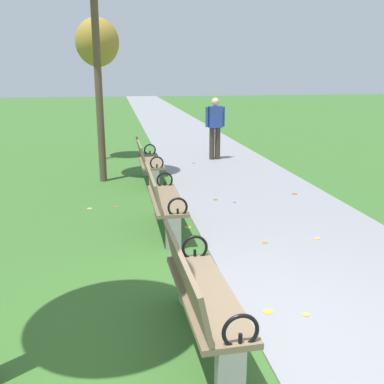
{
  "coord_description": "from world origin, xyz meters",
  "views": [
    {
      "loc": [
        -1.15,
        -3.2,
        2.31
      ],
      "look_at": [
        -0.05,
        3.17,
        0.55
      ],
      "focal_mm": 41.61,
      "sensor_mm": 36.0,
      "label": 1
    }
  ],
  "objects_px": {
    "tree_3": "(97,44)",
    "park_bench_3": "(148,161)",
    "park_bench_2": "(163,199)",
    "park_bench_1": "(200,294)",
    "pedestrian_walking": "(215,125)"
  },
  "relations": [
    {
      "from": "park_bench_1",
      "to": "park_bench_2",
      "type": "height_order",
      "value": "same"
    },
    {
      "from": "park_bench_1",
      "to": "park_bench_3",
      "type": "bearing_deg",
      "value": 90.0
    },
    {
      "from": "park_bench_2",
      "to": "park_bench_1",
      "type": "bearing_deg",
      "value": -90.0
    },
    {
      "from": "tree_3",
      "to": "park_bench_3",
      "type": "bearing_deg",
      "value": -71.48
    },
    {
      "from": "park_bench_1",
      "to": "tree_3",
      "type": "bearing_deg",
      "value": 96.44
    },
    {
      "from": "park_bench_2",
      "to": "park_bench_3",
      "type": "height_order",
      "value": "same"
    },
    {
      "from": "park_bench_1",
      "to": "pedestrian_walking",
      "type": "distance_m",
      "value": 8.42
    },
    {
      "from": "pedestrian_walking",
      "to": "tree_3",
      "type": "bearing_deg",
      "value": 167.47
    },
    {
      "from": "park_bench_3",
      "to": "tree_3",
      "type": "height_order",
      "value": "tree_3"
    },
    {
      "from": "park_bench_2",
      "to": "park_bench_3",
      "type": "xyz_separation_m",
      "value": [
        0.0,
        2.93,
        0.0
      ]
    },
    {
      "from": "park_bench_2",
      "to": "tree_3",
      "type": "relative_size",
      "value": 0.44
    },
    {
      "from": "park_bench_2",
      "to": "park_bench_3",
      "type": "distance_m",
      "value": 2.93
    },
    {
      "from": "park_bench_1",
      "to": "park_bench_3",
      "type": "xyz_separation_m",
      "value": [
        -0.0,
        5.86,
        0.0
      ]
    },
    {
      "from": "park_bench_1",
      "to": "tree_3",
      "type": "distance_m",
      "value": 9.24
    },
    {
      "from": "pedestrian_walking",
      "to": "park_bench_1",
      "type": "bearing_deg",
      "value": -103.5
    }
  ]
}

